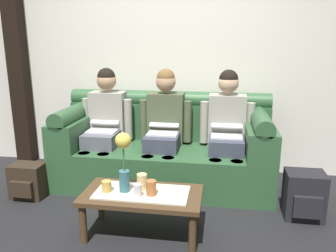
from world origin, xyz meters
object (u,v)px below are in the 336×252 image
(flower_vase, at_px, (124,156))
(cup_far_left, at_px, (138,190))
(couch, at_px, (164,149))
(cup_far_center, at_px, (142,182))
(person_right, at_px, (227,126))
(cup_near_left, at_px, (151,188))
(backpack_left, at_px, (28,181))
(coffee_table, at_px, (142,198))
(person_middle, at_px, (164,123))
(cup_near_right, at_px, (107,186))
(backpack_right, at_px, (304,196))
(person_left, at_px, (105,121))

(flower_vase, xyz_separation_m, cup_far_left, (0.12, -0.08, -0.24))
(couch, xyz_separation_m, cup_far_center, (-0.01, -1.00, 0.06))
(person_right, relative_size, cup_near_left, 10.61)
(person_right, bearing_deg, backpack_left, -163.00)
(coffee_table, xyz_separation_m, backpack_left, (-1.26, 0.46, -0.14))
(person_middle, distance_m, cup_far_left, 1.16)
(cup_near_right, distance_m, backpack_right, 1.69)
(cup_near_left, distance_m, backpack_left, 1.46)
(cup_near_right, distance_m, backpack_left, 1.13)
(cup_near_left, bearing_deg, cup_near_right, 178.89)
(person_left, bearing_deg, cup_far_center, -57.34)
(person_left, height_order, flower_vase, person_left)
(person_left, relative_size, cup_near_left, 10.61)
(coffee_table, bearing_deg, person_right, 58.17)
(cup_near_right, bearing_deg, person_middle, 75.86)
(person_left, xyz_separation_m, coffee_table, (0.65, -1.04, -0.35))
(person_middle, distance_m, cup_far_center, 1.02)
(backpack_right, bearing_deg, person_left, 163.96)
(backpack_left, bearing_deg, cup_far_left, -23.64)
(person_right, height_order, flower_vase, person_right)
(couch, relative_size, backpack_right, 5.38)
(person_middle, height_order, person_right, same)
(cup_far_left, relative_size, backpack_left, 0.29)
(person_right, relative_size, cup_far_center, 9.82)
(person_left, xyz_separation_m, cup_near_left, (0.73, -1.09, -0.24))
(coffee_table, bearing_deg, person_left, 121.83)
(flower_vase, height_order, cup_far_center, flower_vase)
(cup_far_center, bearing_deg, couch, 89.40)
(person_right, height_order, cup_near_right, person_right)
(coffee_table, height_order, cup_near_right, cup_near_right)
(coffee_table, bearing_deg, cup_far_center, 102.01)
(flower_vase, bearing_deg, coffee_table, 3.61)
(person_right, bearing_deg, cup_far_center, -123.51)
(couch, xyz_separation_m, cup_near_right, (-0.27, -1.08, 0.04))
(cup_near_left, bearing_deg, person_middle, 94.37)
(flower_vase, distance_m, backpack_right, 1.60)
(coffee_table, height_order, cup_far_center, cup_far_center)
(person_right, distance_m, backpack_left, 2.05)
(backpack_right, bearing_deg, person_right, 139.96)
(cup_far_center, xyz_separation_m, backpack_right, (1.33, 0.43, -0.22))
(cup_near_left, bearing_deg, flower_vase, 171.26)
(flower_vase, height_order, cup_near_right, flower_vase)
(cup_near_right, bearing_deg, cup_far_left, -10.94)
(person_right, distance_m, cup_near_left, 1.25)
(backpack_left, bearing_deg, person_left, 43.65)
(cup_near_left, height_order, cup_far_left, cup_near_left)
(couch, bearing_deg, backpack_right, -23.32)
(couch, bearing_deg, cup_near_left, -85.64)
(couch, height_order, backpack_left, couch)
(person_middle, relative_size, flower_vase, 2.59)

